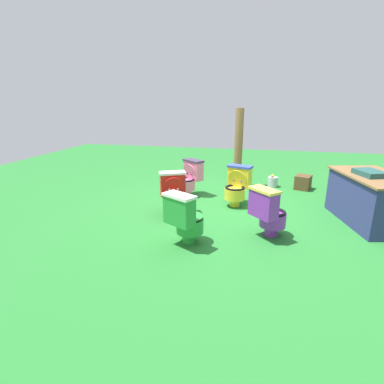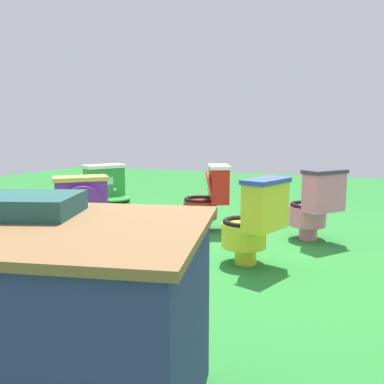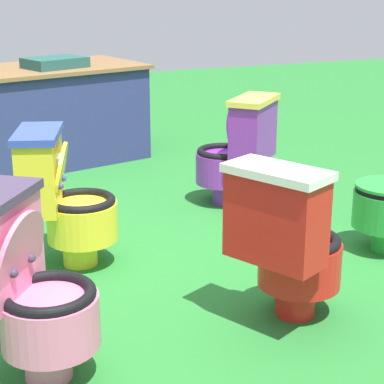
{
  "view_description": "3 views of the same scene",
  "coord_description": "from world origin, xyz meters",
  "px_view_note": "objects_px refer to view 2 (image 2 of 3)",
  "views": [
    {
      "loc": [
        5.07,
        0.54,
        1.87
      ],
      "look_at": [
        0.26,
        -0.55,
        0.36
      ],
      "focal_mm": 28.23,
      "sensor_mm": 36.0,
      "label": 1
    },
    {
      "loc": [
        -1.1,
        3.39,
        1.1
      ],
      "look_at": [
        0.39,
        -0.13,
        0.53
      ],
      "focal_mm": 38.93,
      "sensor_mm": 36.0,
      "label": 2
    },
    {
      "loc": [
        -0.97,
        -3.18,
        1.47
      ],
      "look_at": [
        0.28,
        -0.22,
        0.45
      ],
      "focal_mm": 64.22,
      "sensor_mm": 36.0,
      "label": 3
    }
  ],
  "objects_px": {
    "toilet_red": "(209,197)",
    "vendor_table": "(12,319)",
    "toilet_yellow": "(254,221)",
    "toilet_green": "(109,198)",
    "toilet_pink": "(315,204)",
    "toilet_purple": "(83,221)"
  },
  "relations": [
    {
      "from": "vendor_table",
      "to": "toilet_red",
      "type": "bearing_deg",
      "value": -83.02
    },
    {
      "from": "toilet_yellow",
      "to": "toilet_purple",
      "type": "xyz_separation_m",
      "value": [
        1.27,
        0.54,
        0.0
      ]
    },
    {
      "from": "toilet_green",
      "to": "vendor_table",
      "type": "bearing_deg",
      "value": 56.8
    },
    {
      "from": "toilet_pink",
      "to": "toilet_purple",
      "type": "distance_m",
      "value": 2.23
    },
    {
      "from": "toilet_green",
      "to": "toilet_pink",
      "type": "height_order",
      "value": "same"
    },
    {
      "from": "vendor_table",
      "to": "toilet_pink",
      "type": "bearing_deg",
      "value": -103.45
    },
    {
      "from": "toilet_green",
      "to": "toilet_purple",
      "type": "distance_m",
      "value": 1.18
    },
    {
      "from": "toilet_yellow",
      "to": "toilet_pink",
      "type": "distance_m",
      "value": 1.05
    },
    {
      "from": "toilet_green",
      "to": "vendor_table",
      "type": "xyz_separation_m",
      "value": [
        -1.37,
        2.66,
        0.02
      ]
    },
    {
      "from": "toilet_yellow",
      "to": "vendor_table",
      "type": "distance_m",
      "value": 2.16
    },
    {
      "from": "toilet_yellow",
      "to": "toilet_green",
      "type": "relative_size",
      "value": 1.0
    },
    {
      "from": "toilet_pink",
      "to": "toilet_green",
      "type": "bearing_deg",
      "value": 137.97
    },
    {
      "from": "toilet_green",
      "to": "toilet_red",
      "type": "relative_size",
      "value": 1.0
    },
    {
      "from": "toilet_yellow",
      "to": "vendor_table",
      "type": "height_order",
      "value": "vendor_table"
    },
    {
      "from": "toilet_pink",
      "to": "toilet_purple",
      "type": "bearing_deg",
      "value": 169.05
    },
    {
      "from": "toilet_purple",
      "to": "toilet_red",
      "type": "xyz_separation_m",
      "value": [
        -0.51,
        -1.52,
        0.0
      ]
    },
    {
      "from": "toilet_yellow",
      "to": "toilet_pink",
      "type": "relative_size",
      "value": 1.0
    },
    {
      "from": "toilet_purple",
      "to": "toilet_yellow",
      "type": "bearing_deg",
      "value": 159.94
    },
    {
      "from": "toilet_red",
      "to": "vendor_table",
      "type": "xyz_separation_m",
      "value": [
        -0.38,
        3.11,
        0.02
      ]
    },
    {
      "from": "toilet_yellow",
      "to": "toilet_purple",
      "type": "relative_size",
      "value": 1.0
    },
    {
      "from": "toilet_green",
      "to": "vendor_table",
      "type": "relative_size",
      "value": 0.45
    },
    {
      "from": "toilet_purple",
      "to": "vendor_table",
      "type": "bearing_deg",
      "value": 76.21
    }
  ]
}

